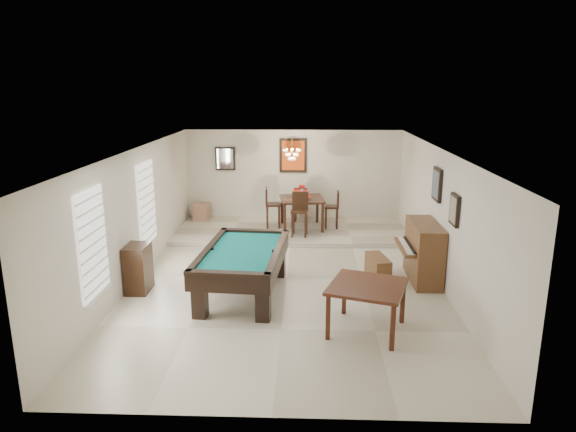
# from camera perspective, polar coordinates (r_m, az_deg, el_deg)

# --- Properties ---
(ground_plane) EXTENTS (6.00, 9.00, 0.02)m
(ground_plane) POSITION_cam_1_polar(r_m,az_deg,el_deg) (10.49, -0.12, -6.97)
(ground_plane) COLOR beige
(wall_back) EXTENTS (6.00, 0.04, 2.60)m
(wall_back) POSITION_cam_1_polar(r_m,az_deg,el_deg) (14.48, 0.57, 4.42)
(wall_back) COLOR silver
(wall_back) RESTS_ON ground_plane
(wall_front) EXTENTS (6.00, 0.04, 2.60)m
(wall_front) POSITION_cam_1_polar(r_m,az_deg,el_deg) (5.84, -1.89, -11.09)
(wall_front) COLOR silver
(wall_front) RESTS_ON ground_plane
(wall_left) EXTENTS (0.04, 9.00, 2.60)m
(wall_left) POSITION_cam_1_polar(r_m,az_deg,el_deg) (10.63, -16.51, 0.13)
(wall_left) COLOR silver
(wall_left) RESTS_ON ground_plane
(wall_right) EXTENTS (0.04, 9.00, 2.60)m
(wall_right) POSITION_cam_1_polar(r_m,az_deg,el_deg) (10.41, 16.61, -0.17)
(wall_right) COLOR silver
(wall_right) RESTS_ON ground_plane
(ceiling) EXTENTS (6.00, 9.00, 0.04)m
(ceiling) POSITION_cam_1_polar(r_m,az_deg,el_deg) (9.84, -0.13, 7.33)
(ceiling) COLOR white
(ceiling) RESTS_ON wall_back
(dining_step) EXTENTS (6.00, 2.50, 0.12)m
(dining_step) POSITION_cam_1_polar(r_m,az_deg,el_deg) (13.54, 0.41, -1.68)
(dining_step) COLOR beige
(dining_step) RESTS_ON ground_plane
(window_left_front) EXTENTS (0.06, 1.00, 1.70)m
(window_left_front) POSITION_cam_1_polar(r_m,az_deg,el_deg) (8.61, -20.92, -2.84)
(window_left_front) COLOR white
(window_left_front) RESTS_ON wall_left
(window_left_rear) EXTENTS (0.06, 1.00, 1.70)m
(window_left_rear) POSITION_cam_1_polar(r_m,az_deg,el_deg) (11.15, -15.44, 1.38)
(window_left_rear) COLOR white
(window_left_rear) RESTS_ON wall_left
(pool_table) EXTENTS (1.59, 2.68, 0.86)m
(pool_table) POSITION_cam_1_polar(r_m,az_deg,el_deg) (9.59, -5.00, -6.30)
(pool_table) COLOR black
(pool_table) RESTS_ON ground_plane
(square_table) EXTENTS (1.43, 1.43, 0.78)m
(square_table) POSITION_cam_1_polar(r_m,az_deg,el_deg) (8.33, 8.73, -10.05)
(square_table) COLOR #37190D
(square_table) RESTS_ON ground_plane
(upright_piano) EXTENTS (0.79, 1.41, 1.17)m
(upright_piano) POSITION_cam_1_polar(r_m,az_deg,el_deg) (10.53, 14.12, -3.89)
(upright_piano) COLOR brown
(upright_piano) RESTS_ON ground_plane
(piano_bench) EXTENTS (0.46, 0.85, 0.45)m
(piano_bench) POSITION_cam_1_polar(r_m,az_deg,el_deg) (10.59, 9.95, -5.63)
(piano_bench) COLOR brown
(piano_bench) RESTS_ON ground_plane
(apothecary_chest) EXTENTS (0.40, 0.61, 0.91)m
(apothecary_chest) POSITION_cam_1_polar(r_m,az_deg,el_deg) (10.11, -16.32, -5.60)
(apothecary_chest) COLOR black
(apothecary_chest) RESTS_ON ground_plane
(dining_table) EXTENTS (1.24, 1.24, 0.92)m
(dining_table) POSITION_cam_1_polar(r_m,az_deg,el_deg) (13.53, 1.53, 0.59)
(dining_table) COLOR black
(dining_table) RESTS_ON dining_step
(flower_vase) EXTENTS (0.19, 0.19, 0.26)m
(flower_vase) POSITION_cam_1_polar(r_m,az_deg,el_deg) (13.40, 1.55, 3.03)
(flower_vase) COLOR #AC190E
(flower_vase) RESTS_ON dining_table
(dining_chair_south) EXTENTS (0.44, 0.44, 1.10)m
(dining_chair_south) POSITION_cam_1_polar(r_m,az_deg,el_deg) (12.77, 1.29, 0.15)
(dining_chair_south) COLOR black
(dining_chair_south) RESTS_ON dining_step
(dining_chair_north) EXTENTS (0.37, 0.37, 0.96)m
(dining_chair_north) POSITION_cam_1_polar(r_m,az_deg,el_deg) (14.21, 1.43, 1.35)
(dining_chair_north) COLOR black
(dining_chair_north) RESTS_ON dining_step
(dining_chair_west) EXTENTS (0.43, 0.43, 1.06)m
(dining_chair_west) POSITION_cam_1_polar(r_m,az_deg,el_deg) (13.58, -1.66, 0.94)
(dining_chair_west) COLOR black
(dining_chair_west) RESTS_ON dining_step
(dining_chair_east) EXTENTS (0.37, 0.37, 0.98)m
(dining_chair_east) POSITION_cam_1_polar(r_m,az_deg,el_deg) (13.57, 4.85, 0.71)
(dining_chair_east) COLOR black
(dining_chair_east) RESTS_ON dining_step
(corner_bench) EXTENTS (0.41, 0.51, 0.45)m
(corner_bench) POSITION_cam_1_polar(r_m,az_deg,el_deg) (14.62, -9.61, 0.49)
(corner_bench) COLOR #A5775A
(corner_bench) RESTS_ON dining_step
(chandelier) EXTENTS (0.44, 0.44, 0.60)m
(chandelier) POSITION_cam_1_polar(r_m,az_deg,el_deg) (13.06, 0.43, 7.32)
(chandelier) COLOR #FFE5B2
(chandelier) RESTS_ON ceiling
(back_painting) EXTENTS (0.75, 0.06, 0.95)m
(back_painting) POSITION_cam_1_polar(r_m,az_deg,el_deg) (14.35, 0.57, 6.75)
(back_painting) COLOR #D84C14
(back_painting) RESTS_ON wall_back
(back_mirror) EXTENTS (0.55, 0.06, 0.65)m
(back_mirror) POSITION_cam_1_polar(r_m,az_deg,el_deg) (14.54, -6.98, 6.35)
(back_mirror) COLOR white
(back_mirror) RESTS_ON wall_back
(right_picture_upper) EXTENTS (0.06, 0.55, 0.65)m
(right_picture_upper) POSITION_cam_1_polar(r_m,az_deg,el_deg) (10.56, 16.24, 3.39)
(right_picture_upper) COLOR slate
(right_picture_upper) RESTS_ON wall_right
(right_picture_lower) EXTENTS (0.06, 0.45, 0.55)m
(right_picture_lower) POSITION_cam_1_polar(r_m,az_deg,el_deg) (9.37, 18.02, 0.66)
(right_picture_lower) COLOR gray
(right_picture_lower) RESTS_ON wall_right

